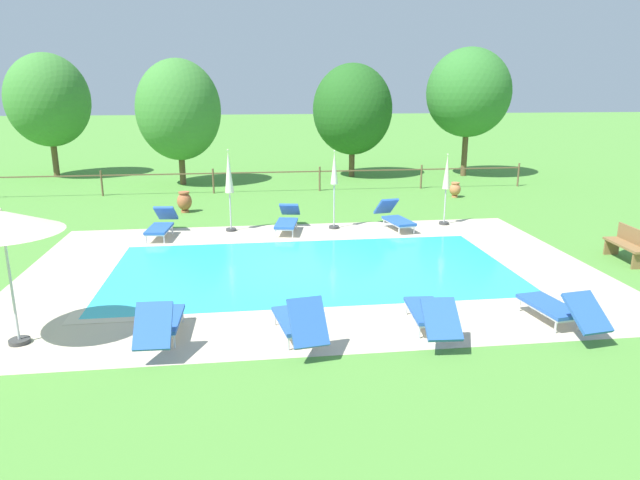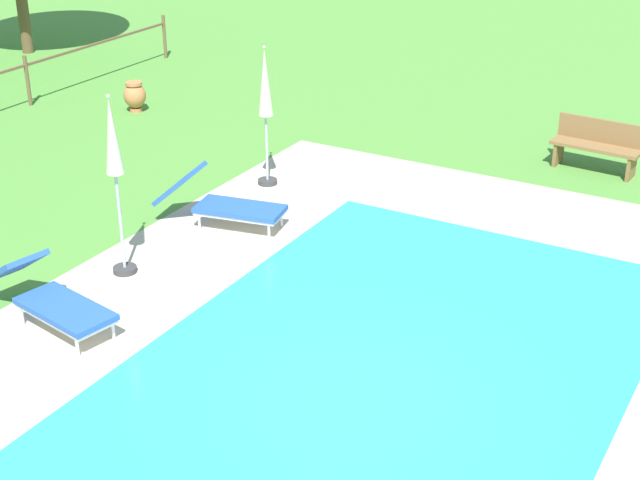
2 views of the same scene
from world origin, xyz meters
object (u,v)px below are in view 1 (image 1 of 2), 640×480
object	(u,v)px
sun_lounger_south_near_corner	(161,224)
sun_lounger_south_end	(559,308)
sun_lounger_north_far	(395,217)
sun_lounger_south_mid	(298,321)
patio_umbrella_closed_row_centre	(334,177)
tree_centre	(469,93)
sun_lounger_north_near_steps	(287,220)
wooden_bench_lawn_side	(629,244)
patio_umbrella_closed_row_west	(229,177)
patio_umbrella_open_foreground	(2,222)
terracotta_urn_by_tree	(455,189)
tree_far_west	(48,100)
sun_lounger_north_mid	(430,313)
tree_east_mid	(352,110)
terracotta_urn_near_fence	(184,201)
tree_west_mid	(179,110)
sun_lounger_north_end	(161,322)
patio_umbrella_closed_row_mid_west	(446,179)

from	to	relation	value
sun_lounger_south_near_corner	sun_lounger_south_end	bearing A→B (deg)	-43.30
sun_lounger_north_far	sun_lounger_south_mid	xyz separation A→B (m)	(-3.82, -7.90, 0.02)
patio_umbrella_closed_row_centre	tree_centre	xyz separation A→B (m)	(8.19, 10.08, 2.43)
sun_lounger_north_near_steps	tree_centre	size ratio (longest dim) A/B	0.34
sun_lounger_south_near_corner	wooden_bench_lawn_side	distance (m)	12.99
patio_umbrella_closed_row_west	patio_umbrella_closed_row_centre	size ratio (longest dim) A/B	1.03
patio_umbrella_open_foreground	terracotta_urn_by_tree	distance (m)	17.51
tree_far_west	sun_lounger_north_mid	bearing A→B (deg)	-58.27
sun_lounger_north_near_steps	sun_lounger_north_far	distance (m)	3.42
tree_far_west	wooden_bench_lawn_side	bearing A→B (deg)	-41.41
sun_lounger_south_mid	tree_east_mid	size ratio (longest dim) A/B	0.35
patio_umbrella_closed_row_west	tree_far_west	size ratio (longest dim) A/B	0.43
terracotta_urn_near_fence	tree_centre	size ratio (longest dim) A/B	0.12
tree_west_mid	patio_umbrella_open_foreground	bearing A→B (deg)	-94.03
patio_umbrella_closed_row_west	terracotta_urn_by_tree	bearing A→B (deg)	26.45
sun_lounger_north_far	patio_umbrella_open_foreground	distance (m)	11.53
sun_lounger_north_far	tree_east_mid	xyz separation A→B (m)	(0.62, 10.85, 2.90)
sun_lounger_south_mid	terracotta_urn_by_tree	size ratio (longest dim) A/B	3.10
sun_lounger_south_mid	tree_centre	xyz separation A→B (m)	(10.09, 18.25, 3.67)
sun_lounger_north_mid	terracotta_urn_by_tree	distance (m)	13.63
sun_lounger_north_mid	tree_far_west	size ratio (longest dim) A/B	0.34
sun_lounger_south_mid	tree_far_west	world-z (taller)	tree_far_west
patio_umbrella_open_foreground	tree_east_mid	distance (m)	20.45
patio_umbrella_closed_row_west	wooden_bench_lawn_side	world-z (taller)	patio_umbrella_closed_row_west
sun_lounger_south_near_corner	sun_lounger_south_mid	bearing A→B (deg)	-66.60
wooden_bench_lawn_side	patio_umbrella_open_foreground	bearing A→B (deg)	-167.30
sun_lounger_north_near_steps	tree_west_mid	distance (m)	10.65
tree_west_mid	tree_east_mid	world-z (taller)	tree_west_mid
sun_lounger_north_far	sun_lounger_north_mid	bearing A→B (deg)	-100.04
sun_lounger_north_near_steps	sun_lounger_north_end	size ratio (longest dim) A/B	1.08
patio_umbrella_open_foreground	sun_lounger_north_near_steps	bearing A→B (deg)	54.57
sun_lounger_north_near_steps	sun_lounger_north_end	bearing A→B (deg)	-109.99
sun_lounger_south_end	tree_centre	xyz separation A→B (m)	(5.18, 18.22, 3.70)
terracotta_urn_by_tree	sun_lounger_north_end	bearing A→B (deg)	-128.87
sun_lounger_north_end	terracotta_urn_near_fence	xyz separation A→B (m)	(-0.64, 10.93, 0.02)
sun_lounger_south_mid	terracotta_urn_near_fence	xyz separation A→B (m)	(-3.04, 11.24, 0.01)
patio_umbrella_closed_row_centre	terracotta_urn_near_fence	distance (m)	5.95
tree_west_mid	tree_east_mid	size ratio (longest dim) A/B	1.02
patio_umbrella_closed_row_mid_west	tree_east_mid	bearing A→B (deg)	96.11
patio_umbrella_closed_row_west	patio_umbrella_open_foreground	bearing A→B (deg)	-114.80
tree_centre	tree_east_mid	distance (m)	5.73
patio_umbrella_closed_row_west	tree_centre	world-z (taller)	tree_centre
tree_far_west	patio_umbrella_closed_row_mid_west	bearing A→B (deg)	-37.94
sun_lounger_south_mid	patio_umbrella_closed_row_mid_west	world-z (taller)	patio_umbrella_closed_row_mid_west
sun_lounger_south_end	terracotta_urn_near_fence	distance (m)	13.75
sun_lounger_north_near_steps	sun_lounger_north_far	xyz separation A→B (m)	(3.41, -0.13, 0.01)
tree_centre	tree_east_mid	world-z (taller)	tree_centre
wooden_bench_lawn_side	tree_west_mid	size ratio (longest dim) A/B	0.27
sun_lounger_south_near_corner	patio_umbrella_closed_row_west	world-z (taller)	patio_umbrella_closed_row_west
sun_lounger_south_mid	sun_lounger_north_end	bearing A→B (deg)	172.56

